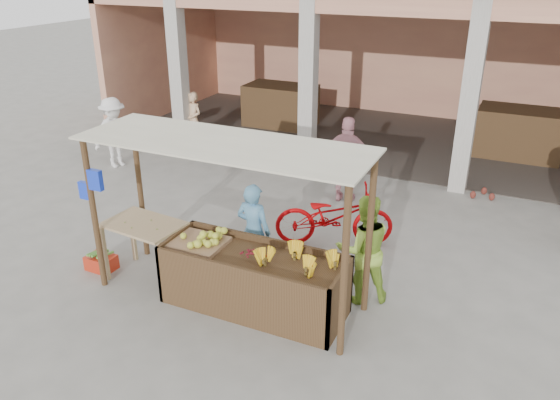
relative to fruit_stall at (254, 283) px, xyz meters
The scene contains 18 objects.
ground 0.64m from the fruit_stall, behind, with size 60.00×60.00×0.00m, color slate.
market_building 9.23m from the fruit_stall, 92.86° to the left, with size 14.40×6.40×4.20m.
fruit_stall is the anchor object (origin of this frame).
stall_awning 1.66m from the fruit_stall, behind, with size 4.09×1.35×2.39m.
banana_heap 0.82m from the fruit_stall, ahead, with size 1.01×0.55×0.18m, color yellow, non-canonical shape.
melon_tray 1.01m from the fruit_stall, behind, with size 0.74×0.64×0.20m.
berry_heap 0.48m from the fruit_stall, ahead, with size 0.49×0.40×0.15m, color maroon.
side_table 1.91m from the fruit_stall, behind, with size 1.23×0.88×0.93m.
papaya_pile 1.98m from the fruit_stall, behind, with size 0.73×0.42×0.21m, color #58902F, non-canonical shape.
red_crate 2.71m from the fruit_stall, behind, with size 0.45×0.32×0.23m, color red.
plantain_bundle 2.70m from the fruit_stall, behind, with size 0.36×0.25×0.07m, color #559435, non-canonical shape.
produce_sacks 6.00m from the fruit_stall, 64.85° to the left, with size 0.83×0.77×0.63m.
vendor_blue 0.95m from the fruit_stall, 116.95° to the left, with size 0.62×0.45×1.65m, color #5896C1.
vendor_green 1.63m from the fruit_stall, 32.87° to the left, with size 0.83×0.48×1.72m, color #93BC3A.
motorcycle 2.28m from the fruit_stall, 80.07° to the left, with size 2.11×0.73×1.10m, color #A70306.
shopper_a 6.77m from the fruit_stall, 146.16° to the left, with size 1.15×0.57×1.79m, color white.
shopper_b 4.14m from the fruit_stall, 90.07° to the left, with size 1.10×0.59×1.88m, color #CA8790.
shopper_e 7.50m from the fruit_stall, 129.29° to the left, with size 0.56×0.42×1.50m, color #DEB185.
Camera 1 is at (3.57, -5.77, 4.60)m, focal length 35.00 mm.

